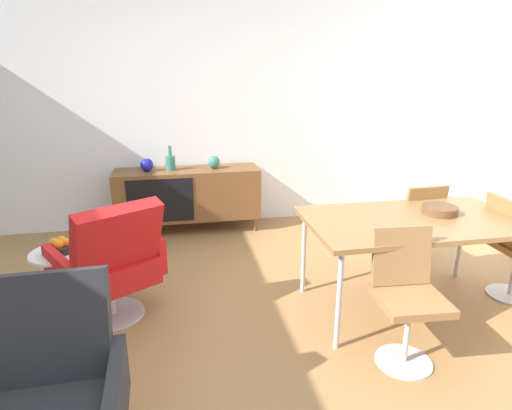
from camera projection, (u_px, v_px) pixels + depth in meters
The scene contains 14 objects.
ground_plane at pixel (216, 351), 2.88m from camera, with size 8.32×8.32×0.00m, color #9E7242.
wall_back at pixel (189, 105), 4.88m from camera, with size 6.80×0.12×2.80m, color white.
sideboard at pixel (188, 194), 4.88m from camera, with size 1.60×0.45×0.72m.
vase_cobalt at pixel (214, 162), 4.83m from camera, with size 0.13×0.13×0.14m.
vase_sculptural_dark at pixel (147, 165), 4.70m from camera, with size 0.14×0.14×0.14m.
vase_ceramic_small at pixel (170, 162), 4.74m from camera, with size 0.10×0.10×0.27m.
dining_table at pixel (414, 224), 3.20m from camera, with size 1.60×0.90×0.74m.
wooden_bowl_on_table at pixel (440, 210), 3.28m from camera, with size 0.26×0.26×0.06m, color brown.
dining_chair_front_left at pixel (407, 292), 2.69m from camera, with size 0.43×0.45×0.86m.
dining_chair_back_right at pixel (414, 224), 3.86m from camera, with size 0.42×0.45×0.86m.
lounge_chair_red at pixel (110, 262), 3.11m from camera, with size 0.89×0.88×0.95m.
armchair_black_shell at pixel (39, 395), 1.85m from camera, with size 0.73×0.67×0.95m.
side_table_round at pixel (64, 276), 3.22m from camera, with size 0.44×0.44×0.52m.
fruit_bowl at pixel (60, 246), 3.14m from camera, with size 0.20×0.20×0.11m.
Camera 1 is at (-0.20, -2.45, 1.81)m, focal length 30.34 mm.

